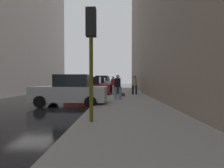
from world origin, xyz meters
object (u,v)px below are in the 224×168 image
(parked_blue_sedan, at_px, (106,83))
(pedestrian_in_red_jacket, at_px, (113,84))
(parked_gray_coupe, at_px, (96,85))
(traffic_light, at_px, (91,40))
(fire_hydrant, at_px, (107,91))
(pedestrian_in_tan_coat, at_px, (134,84))
(parked_silver_sedan, at_px, (71,91))
(pedestrian_in_jeans, at_px, (118,85))
(pedestrian_with_fedora, at_px, (135,84))
(rolling_suitcase, at_px, (119,90))
(parked_white_van, at_px, (101,83))
(parked_red_hatchback, at_px, (89,87))
(duffel_bag, at_px, (123,95))
(parked_black_suv, at_px, (104,82))

(parked_blue_sedan, bearing_deg, pedestrian_in_red_jacket, -84.73)
(parked_gray_coupe, bearing_deg, traffic_light, -83.95)
(fire_hydrant, xyz_separation_m, pedestrian_in_tan_coat, (2.52, -0.25, 0.61))
(fire_hydrant, bearing_deg, parked_gray_coupe, 105.29)
(parked_silver_sedan, bearing_deg, pedestrian_in_jeans, 36.62)
(parked_silver_sedan, xyz_separation_m, pedestrian_with_fedora, (4.49, 7.66, 0.29))
(parked_blue_sedan, xyz_separation_m, rolling_suitcase, (2.92, -25.83, -0.36))
(parked_silver_sedan, height_order, parked_white_van, parked_white_van)
(pedestrian_in_tan_coat, bearing_deg, parked_white_van, 107.66)
(parked_gray_coupe, height_order, traffic_light, traffic_light)
(parked_red_hatchback, distance_m, parked_gray_coupe, 6.48)
(traffic_light, xyz_separation_m, duffel_bag, (1.33, 8.86, -2.47))
(parked_gray_coupe, height_order, parked_black_suv, parked_black_suv)
(pedestrian_with_fedora, bearing_deg, parked_silver_sedan, -120.37)
(pedestrian_in_jeans, bearing_deg, parked_gray_coupe, 104.12)
(parked_blue_sedan, distance_m, pedestrian_in_red_jacket, 25.28)
(pedestrian_in_jeans, bearing_deg, pedestrian_with_fedora, 72.78)
(parked_gray_coupe, relative_size, duffel_bag, 9.69)
(rolling_suitcase, bearing_deg, pedestrian_with_fedora, 31.90)
(parked_gray_coupe, distance_m, pedestrian_in_jeans, 11.28)
(parked_black_suv, height_order, rolling_suitcase, parked_black_suv)
(pedestrian_with_fedora, bearing_deg, parked_white_van, 110.46)
(traffic_light, xyz_separation_m, pedestrian_with_fedora, (2.64, 12.18, -1.62))
(parked_black_suv, bearing_deg, parked_red_hatchback, -90.00)
(pedestrian_with_fedora, distance_m, duffel_bag, 3.67)
(parked_red_hatchback, distance_m, parked_black_suv, 19.89)
(pedestrian_with_fedora, relative_size, duffel_bag, 4.04)
(pedestrian_with_fedora, xyz_separation_m, rolling_suitcase, (-1.58, -0.98, -0.65))
(parked_red_hatchback, xyz_separation_m, fire_hydrant, (1.80, -0.12, -0.35))
(parked_black_suv, relative_size, fire_hydrant, 6.56)
(parked_blue_sedan, height_order, pedestrian_in_tan_coat, pedestrian_in_tan_coat)
(parked_black_suv, height_order, duffel_bag, parked_black_suv)
(traffic_light, bearing_deg, parked_red_hatchback, 99.55)
(parked_blue_sedan, bearing_deg, traffic_light, -87.13)
(parked_silver_sedan, distance_m, pedestrian_in_jeans, 3.44)
(parked_black_suv, height_order, pedestrian_in_jeans, parked_black_suv)
(parked_silver_sedan, bearing_deg, duffel_bag, 53.68)
(traffic_light, height_order, duffel_bag, traffic_light)
(rolling_suitcase, bearing_deg, pedestrian_in_tan_coat, -21.53)
(parked_white_van, relative_size, duffel_bag, 10.48)
(parked_red_hatchback, bearing_deg, parked_gray_coupe, 90.00)
(parked_gray_coupe, distance_m, pedestrian_in_red_jacket, 6.10)
(parked_red_hatchback, relative_size, traffic_light, 1.18)
(traffic_light, height_order, pedestrian_in_tan_coat, traffic_light)
(pedestrian_in_jeans, relative_size, pedestrian_in_tan_coat, 1.00)
(parked_red_hatchback, bearing_deg, pedestrian_in_tan_coat, -4.91)
(parked_black_suv, distance_m, rolling_suitcase, 19.93)
(traffic_light, bearing_deg, pedestrian_with_fedora, 77.79)
(rolling_suitcase, bearing_deg, parked_black_suv, 98.41)
(parked_white_van, xyz_separation_m, fire_hydrant, (1.80, -13.32, -0.54))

